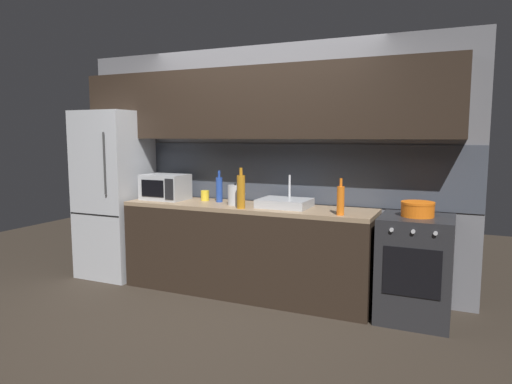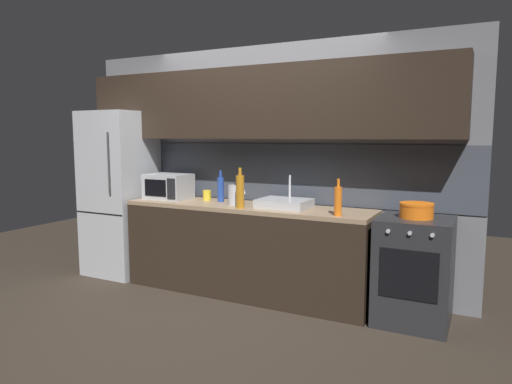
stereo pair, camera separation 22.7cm
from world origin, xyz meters
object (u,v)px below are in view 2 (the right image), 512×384
Objects in this scene: kettle at (236,195)px; mug_yellow at (207,195)px; cooking_pot at (417,210)px; microwave at (168,186)px; oven_range at (414,270)px; wine_bottle_amber at (240,191)px; refrigerator at (120,193)px; wine_bottle_blue at (221,189)px; wine_bottle_orange at (338,201)px.

kettle is 2.07× the size of mug_yellow.
kettle reaches higher than cooking_pot.
microwave is 0.45m from mug_yellow.
wine_bottle_amber reaches higher than oven_range.
wine_bottle_blue is at bearing 3.57° from refrigerator.
wine_bottle_blue is (0.62, 0.06, -0.00)m from microwave.
kettle is at bearing -179.06° from oven_range.
cooking_pot is (1.95, -0.08, -0.07)m from wine_bottle_blue.
microwave is at bearing 167.03° from wine_bottle_amber.
refrigerator reaches higher than mug_yellow.
wine_bottle_blue reaches higher than mug_yellow.
refrigerator is at bearing 175.73° from wine_bottle_orange.
wine_bottle_amber is (0.15, -0.19, 0.06)m from kettle.
wine_bottle_blue reaches higher than oven_range.
cooking_pot is (0.00, 0.00, 0.51)m from oven_range.
refrigerator is 6.68× the size of cooking_pot.
oven_range is at bearing -129.29° from cooking_pot.
wine_bottle_orange is (0.94, 0.02, -0.03)m from wine_bottle_amber.
microwave is (0.68, 0.02, 0.11)m from refrigerator.
wine_bottle_blue reaches higher than wine_bottle_orange.
wine_bottle_amber is at bearing -29.26° from mug_yellow.
kettle reaches higher than mug_yellow.
wine_bottle_blue is (-0.24, 0.11, 0.04)m from kettle.
mug_yellow reaches higher than oven_range.
microwave is 4.30× the size of mug_yellow.
wine_bottle_orange is (1.09, -0.17, 0.03)m from kettle.
wine_bottle_blue is 1.37m from wine_bottle_orange.
microwave is at bearing 176.84° from kettle.
cooking_pot is at bearing 0.99° from kettle.
wine_bottle_amber is 0.49m from wine_bottle_blue.
refrigerator is 4.81× the size of wine_bottle_amber.
wine_bottle_blue is 1.95m from cooking_pot.
wine_bottle_blue is 3.05× the size of mug_yellow.
wine_bottle_orange is (1.34, -0.28, -0.00)m from wine_bottle_blue.
microwave is at bearing 179.56° from oven_range.
oven_range is (3.25, -0.00, -0.48)m from refrigerator.
kettle is at bearing -179.01° from cooking_pot.
wine_bottle_amber is 1.20× the size of wine_bottle_orange.
wine_bottle_orange is at bearing -162.17° from cooking_pot.
oven_range is 1.79m from kettle.
kettle is at bearing -17.95° from mug_yellow.
kettle is 0.69× the size of wine_bottle_orange.
refrigerator is 5.79× the size of wine_bottle_orange.
refrigerator is 4.02× the size of microwave.
wine_bottle_orange is (2.64, -0.20, 0.11)m from refrigerator.
cooking_pot is (1.56, 0.22, -0.10)m from wine_bottle_amber.
mug_yellow is at bearing 171.26° from wine_bottle_blue.
microwave is (-2.57, 0.02, 0.58)m from oven_range.
wine_bottle_amber is (-1.55, -0.21, 0.61)m from oven_range.
wine_bottle_blue is 1.02× the size of wine_bottle_orange.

